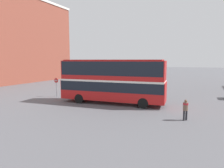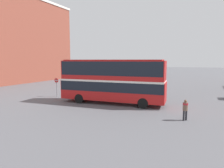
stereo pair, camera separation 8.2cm
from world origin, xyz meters
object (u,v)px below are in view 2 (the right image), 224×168
object	(u,v)px
double_decker_bus	(112,79)
parked_car_side_street	(114,80)
no_entry_sign	(56,84)
pedestrian_foreground	(185,108)
parked_car_kerb_near	(104,85)

from	to	relation	value
double_decker_bus	parked_car_side_street	world-z (taller)	double_decker_bus
double_decker_bus	no_entry_sign	bearing A→B (deg)	169.69
pedestrian_foreground	no_entry_sign	xyz separation A→B (m)	(-15.75, 3.89, 0.58)
double_decker_bus	pedestrian_foreground	world-z (taller)	double_decker_bus
pedestrian_foreground	parked_car_side_street	bearing A→B (deg)	-10.77
double_decker_bus	no_entry_sign	size ratio (longest dim) A/B	4.76
pedestrian_foreground	parked_car_kerb_near	distance (m)	17.49
double_decker_bus	pedestrian_foreground	size ratio (longest dim) A/B	6.95
pedestrian_foreground	parked_car_kerb_near	size ratio (longest dim) A/B	0.35
double_decker_bus	no_entry_sign	distance (m)	8.21
parked_car_side_street	no_entry_sign	xyz separation A→B (m)	(-0.89, -15.72, 0.73)
parked_car_side_street	no_entry_sign	size ratio (longest dim) A/B	1.96
double_decker_bus	parked_car_kerb_near	xyz separation A→B (m)	(-5.34, 8.56, -1.85)
double_decker_bus	no_entry_sign	xyz separation A→B (m)	(-8.10, 0.73, -1.09)
no_entry_sign	pedestrian_foreground	bearing A→B (deg)	-13.86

